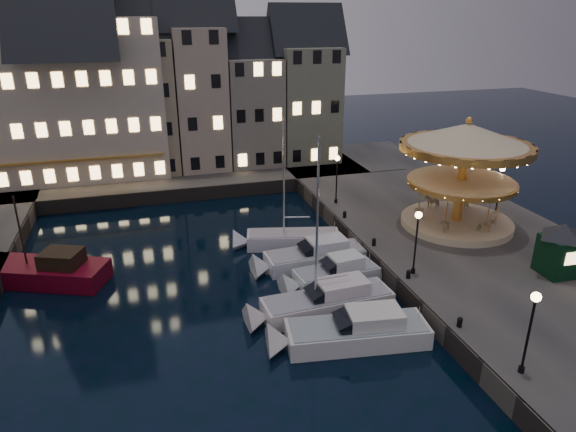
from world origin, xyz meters
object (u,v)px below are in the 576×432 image
object	(u,v)px
motorboat_c	(321,303)
motorboat_d	(330,276)
bollard_d	(345,214)
red_fishing_boat	(46,272)
streetlamp_d	(500,184)
carousel	(465,156)
streetlamp_a	(531,321)
bollard_b	(409,274)
motorboat_e	(310,258)
ticket_kiosk	(562,240)
bollard_a	(460,321)
motorboat_f	(286,240)
motorboat_b	(350,333)
streetlamp_c	(337,172)
bollard_c	(374,241)
streetlamp_b	(417,234)

from	to	relation	value
motorboat_c	motorboat_d	bearing A→B (deg)	60.60
bollard_d	motorboat_c	bearing A→B (deg)	-118.24
motorboat_c	red_fishing_boat	size ratio (longest dim) A/B	1.34
streetlamp_d	carousel	xyz separation A→B (m)	(-4.23, -0.91, 2.82)
streetlamp_d	carousel	distance (m)	5.16
streetlamp_a	bollard_b	world-z (taller)	streetlamp_a
motorboat_e	red_fishing_boat	size ratio (longest dim) A/B	0.92
red_fishing_boat	ticket_kiosk	distance (m)	33.04
bollard_a	motorboat_f	size ratio (longest dim) A/B	0.05
motorboat_c	bollard_a	bearing A→B (deg)	-41.51
motorboat_c	carousel	xyz separation A→B (m)	(13.50, 6.94, 6.16)
motorboat_b	motorboat_d	xyz separation A→B (m)	(1.25, 6.29, -0.01)
streetlamp_d	motorboat_f	size ratio (longest dim) A/B	0.39
motorboat_c	motorboat_e	xyz separation A→B (m)	(1.29, 5.95, -0.04)
streetlamp_a	motorboat_b	size ratio (longest dim) A/B	0.48
streetlamp_d	motorboat_b	size ratio (longest dim) A/B	0.48
bollard_b	motorboat_b	bearing A→B (deg)	-146.19
streetlamp_c	carousel	distance (m)	10.63
bollard_d	carousel	size ratio (longest dim) A/B	0.06
motorboat_f	motorboat_b	bearing A→B (deg)	-90.31
motorboat_b	motorboat_d	distance (m)	6.42
streetlamp_a	motorboat_e	bearing A→B (deg)	108.78
bollard_a	motorboat_f	distance (m)	15.72
bollard_c	motorboat_e	distance (m)	4.68
bollard_a	ticket_kiosk	xyz separation A→B (m)	(9.23, 3.47, 1.99)
streetlamp_d	bollard_d	world-z (taller)	streetlamp_d
streetlamp_a	carousel	world-z (taller)	carousel
bollard_a	red_fishing_boat	distance (m)	26.02
bollard_d	motorboat_f	size ratio (longest dim) A/B	0.05
bollard_d	ticket_kiosk	size ratio (longest dim) A/B	0.15
bollard_a	bollard_b	bearing A→B (deg)	90.00
streetlamp_c	bollard_a	world-z (taller)	streetlamp_c
streetlamp_b	motorboat_c	bearing A→B (deg)	-172.50
streetlamp_b	carousel	world-z (taller)	carousel
streetlamp_b	motorboat_c	xyz separation A→B (m)	(-6.42, -0.85, -3.34)
streetlamp_b	streetlamp_d	size ratio (longest dim) A/B	1.00
bollard_a	bollard_d	bearing A→B (deg)	90.00
streetlamp_b	ticket_kiosk	distance (m)	9.00
streetlamp_c	motorboat_f	distance (m)	8.32
bollard_a	bollard_b	xyz separation A→B (m)	(0.00, 5.50, 0.00)
streetlamp_a	streetlamp_c	size ratio (longest dim) A/B	1.00
bollard_a	bollard_d	size ratio (longest dim) A/B	1.00
bollard_c	motorboat_c	size ratio (longest dim) A/B	0.05
streetlamp_a	motorboat_b	xyz separation A→B (m)	(-5.96, 5.91, -3.37)
motorboat_c	ticket_kiosk	bearing A→B (deg)	-6.39
streetlamp_d	motorboat_c	xyz separation A→B (m)	(-17.72, -7.85, -3.34)
motorboat_b	streetlamp_d	bearing A→B (deg)	32.72
streetlamp_c	red_fishing_boat	bearing A→B (deg)	-165.94
streetlamp_c	motorboat_d	world-z (taller)	streetlamp_c
streetlamp_c	streetlamp_d	distance (m)	13.04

